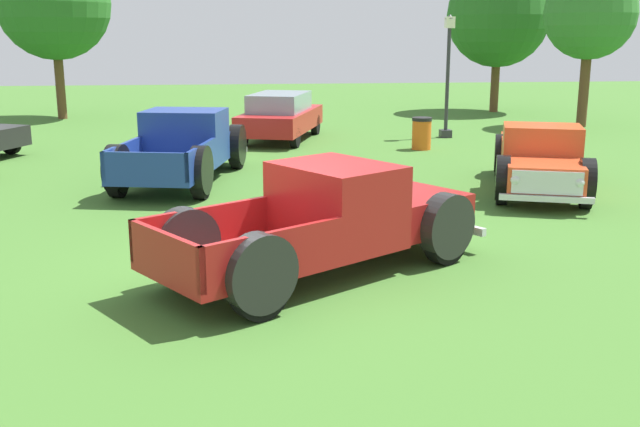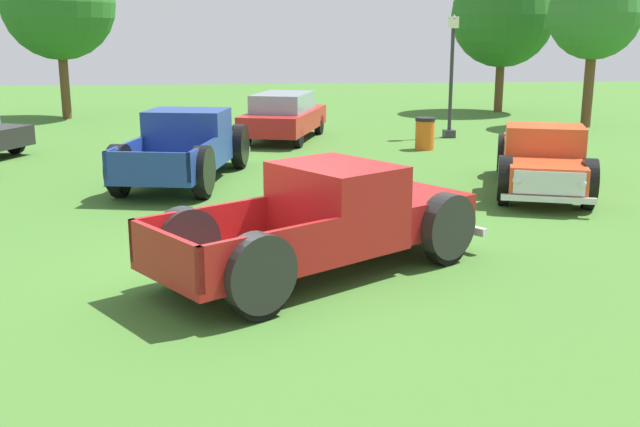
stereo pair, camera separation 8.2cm
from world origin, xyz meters
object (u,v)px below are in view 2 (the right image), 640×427
object	(u,v)px
oak_tree_center	(503,15)
pickup_truck_foreground	(340,219)
pickup_truck_behind_right	(189,146)
oak_tree_west	(595,14)
pickup_truck_behind_left	(543,162)
sedan_distant_a	(284,115)
trash_can	(425,133)
lamp_post_near	(451,74)
oak_tree_east	(58,3)

from	to	relation	value
oak_tree_center	pickup_truck_foreground	bearing A→B (deg)	-114.54
pickup_truck_behind_right	oak_tree_west	xyz separation A→B (m)	(13.79, 8.49, 3.23)
pickup_truck_behind_left	oak_tree_center	xyz separation A→B (m)	(4.68, 16.47, 3.36)
sedan_distant_a	oak_tree_center	world-z (taller)	oak_tree_center
pickup_truck_behind_left	trash_can	bearing A→B (deg)	99.28
pickup_truck_foreground	sedan_distant_a	distance (m)	13.52
lamp_post_near	oak_tree_east	world-z (taller)	oak_tree_east
oak_tree_east	pickup_truck_behind_right	bearing A→B (deg)	-66.55
pickup_truck_behind_right	trash_can	bearing A→B (deg)	30.02
trash_can	oak_tree_center	world-z (taller)	oak_tree_center
pickup_truck_behind_right	sedan_distant_a	size ratio (longest dim) A/B	1.16
pickup_truck_behind_left	trash_can	xyz separation A→B (m)	(-1.04, 6.35, -0.22)
pickup_truck_behind_left	oak_tree_center	bearing A→B (deg)	74.14
oak_tree_center	oak_tree_east	bearing A→B (deg)	-177.89
lamp_post_near	trash_can	world-z (taller)	lamp_post_near
pickup_truck_behind_left	pickup_truck_behind_right	distance (m)	8.08
sedan_distant_a	oak_tree_east	world-z (taller)	oak_tree_east
oak_tree_west	oak_tree_center	bearing A→B (deg)	104.78
pickup_truck_behind_right	lamp_post_near	size ratio (longest dim) A/B	1.43
pickup_truck_foreground	oak_tree_west	world-z (taller)	oak_tree_west
lamp_post_near	oak_tree_center	world-z (taller)	oak_tree_center
pickup_truck_behind_right	lamp_post_near	bearing A→B (deg)	37.93
lamp_post_near	oak_tree_west	bearing A→B (deg)	21.10
sedan_distant_a	lamp_post_near	bearing A→B (deg)	0.50
lamp_post_near	oak_tree_west	world-z (taller)	oak_tree_west
pickup_truck_foreground	trash_can	distance (m)	11.82
pickup_truck_foreground	oak_tree_center	distance (m)	23.58
trash_can	oak_tree_west	size ratio (longest dim) A/B	0.17
pickup_truck_behind_left	oak_tree_east	xyz separation A→B (m)	(-13.43, 15.80, 3.77)
oak_tree_east	oak_tree_center	world-z (taller)	oak_tree_east
pickup_truck_behind_right	trash_can	xyz separation A→B (m)	(6.63, 3.83, -0.30)
lamp_post_near	oak_tree_east	size ratio (longest dim) A/B	0.59
sedan_distant_a	oak_tree_west	world-z (taller)	oak_tree_west
trash_can	oak_tree_east	distance (m)	16.09
pickup_truck_foreground	oak_tree_center	size ratio (longest dim) A/B	0.85
sedan_distant_a	oak_tree_west	xyz separation A→B (m)	(11.20, 2.26, 3.21)
pickup_truck_behind_left	pickup_truck_foreground	bearing A→B (deg)	-136.48
pickup_truck_behind_right	oak_tree_center	world-z (taller)	oak_tree_center
oak_tree_west	lamp_post_near	bearing A→B (deg)	-158.90
lamp_post_near	pickup_truck_foreground	bearing A→B (deg)	-111.71
oak_tree_west	oak_tree_center	xyz separation A→B (m)	(-1.44, 5.46, 0.06)
sedan_distant_a	oak_tree_east	xyz separation A→B (m)	(-8.35, 7.05, 3.68)
trash_can	pickup_truck_behind_left	bearing A→B (deg)	-80.72
sedan_distant_a	trash_can	distance (m)	4.71
oak_tree_east	pickup_truck_foreground	bearing A→B (deg)	-67.76
trash_can	oak_tree_west	world-z (taller)	oak_tree_west
oak_tree_east	oak_tree_center	size ratio (longest dim) A/B	1.07
pickup_truck_foreground	oak_tree_west	bearing A→B (deg)	54.78
pickup_truck_behind_right	trash_can	size ratio (longest dim) A/B	5.95
pickup_truck_behind_left	oak_tree_east	world-z (taller)	oak_tree_east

